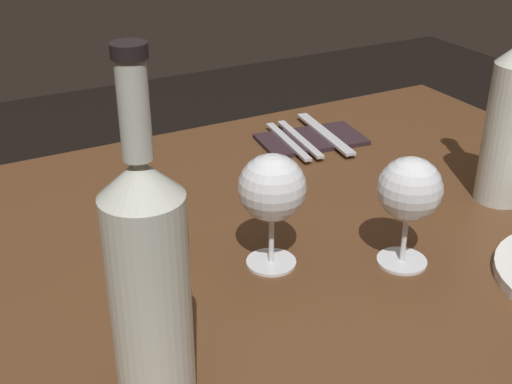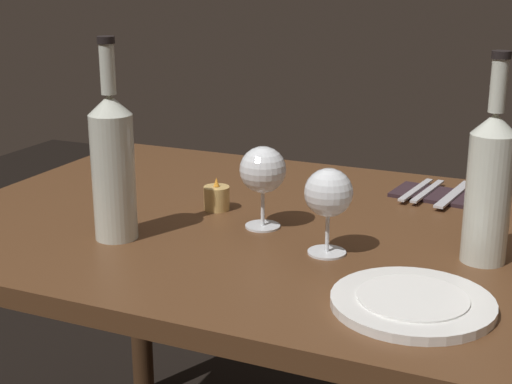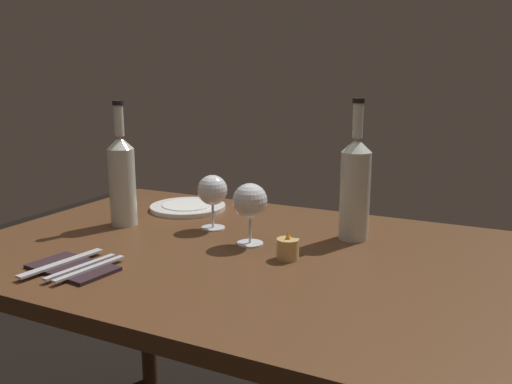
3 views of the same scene
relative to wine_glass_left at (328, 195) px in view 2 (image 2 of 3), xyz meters
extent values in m
cube|color=#56351E|center=(-0.13, 0.12, -0.12)|extent=(1.30, 0.90, 0.04)
cylinder|color=#412816|center=(-0.71, 0.50, -0.49)|extent=(0.06, 0.06, 0.70)
cylinder|color=white|center=(0.00, 0.00, -0.10)|extent=(0.07, 0.07, 0.00)
cylinder|color=white|center=(0.00, 0.00, -0.07)|extent=(0.01, 0.01, 0.07)
sphere|color=white|center=(0.00, 0.00, 0.00)|extent=(0.08, 0.08, 0.08)
cylinder|color=maroon|center=(0.00, 0.00, 0.00)|extent=(0.06, 0.06, 0.02)
cylinder|color=white|center=(-0.15, 0.08, -0.10)|extent=(0.07, 0.07, 0.00)
cylinder|color=white|center=(-0.15, 0.08, -0.06)|extent=(0.01, 0.01, 0.07)
sphere|color=white|center=(-0.15, 0.08, 0.01)|extent=(0.09, 0.09, 0.09)
cylinder|color=maroon|center=(-0.15, 0.08, 0.01)|extent=(0.07, 0.07, 0.03)
cylinder|color=silver|center=(-0.37, -0.08, 0.01)|extent=(0.08, 0.08, 0.23)
cone|color=silver|center=(-0.37, -0.08, 0.14)|extent=(0.08, 0.08, 0.03)
cylinder|color=silver|center=(-0.37, -0.08, 0.20)|extent=(0.03, 0.03, 0.09)
cylinder|color=black|center=(-0.37, -0.08, 0.25)|extent=(0.03, 0.03, 0.01)
cylinder|color=silver|center=(0.25, 0.07, 0.00)|extent=(0.07, 0.07, 0.21)
cone|color=silver|center=(0.25, 0.07, 0.13)|extent=(0.07, 0.07, 0.03)
cylinder|color=silver|center=(0.25, 0.07, 0.19)|extent=(0.03, 0.03, 0.08)
cylinder|color=black|center=(0.25, 0.07, 0.23)|extent=(0.03, 0.03, 0.01)
cylinder|color=#DBB266|center=(-0.28, 0.14, -0.08)|extent=(0.05, 0.05, 0.05)
cylinder|color=white|center=(-0.28, 0.14, -0.09)|extent=(0.04, 0.04, 0.03)
cone|color=#F99E2D|center=(-0.28, 0.14, -0.05)|extent=(0.01, 0.01, 0.02)
cylinder|color=white|center=(0.18, -0.15, -0.10)|extent=(0.24, 0.24, 0.01)
cylinder|color=white|center=(0.18, -0.15, -0.09)|extent=(0.16, 0.16, 0.00)
cube|color=#2D1E23|center=(0.11, 0.40, -0.10)|extent=(0.20, 0.13, 0.01)
cube|color=silver|center=(0.09, 0.40, -0.09)|extent=(0.04, 0.18, 0.00)
cube|color=silver|center=(0.06, 0.40, -0.09)|extent=(0.04, 0.18, 0.00)
cube|color=silver|center=(0.14, 0.40, -0.09)|extent=(0.05, 0.21, 0.00)
camera|label=1|loc=(-0.53, -0.58, 0.39)|focal=48.20mm
camera|label=2|loc=(0.37, -1.13, 0.36)|focal=52.34mm
camera|label=3|loc=(-0.71, 1.20, 0.30)|focal=36.89mm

